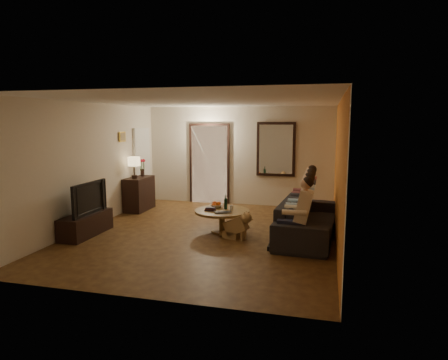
% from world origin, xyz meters
% --- Properties ---
extents(floor, '(5.00, 6.00, 0.01)m').
position_xyz_m(floor, '(0.00, 0.00, 0.00)').
color(floor, '#3C2110').
rests_on(floor, ground).
extents(ceiling, '(5.00, 6.00, 0.01)m').
position_xyz_m(ceiling, '(0.00, 0.00, 2.60)').
color(ceiling, white).
rests_on(ceiling, back_wall).
extents(back_wall, '(5.00, 0.02, 2.60)m').
position_xyz_m(back_wall, '(0.00, 3.00, 1.30)').
color(back_wall, beige).
rests_on(back_wall, floor).
extents(front_wall, '(5.00, 0.02, 2.60)m').
position_xyz_m(front_wall, '(0.00, -3.00, 1.30)').
color(front_wall, beige).
rests_on(front_wall, floor).
extents(left_wall, '(0.02, 6.00, 2.60)m').
position_xyz_m(left_wall, '(-2.50, 0.00, 1.30)').
color(left_wall, beige).
rests_on(left_wall, floor).
extents(right_wall, '(0.02, 6.00, 2.60)m').
position_xyz_m(right_wall, '(2.50, 0.00, 1.30)').
color(right_wall, beige).
rests_on(right_wall, floor).
extents(orange_accent, '(0.01, 6.00, 2.60)m').
position_xyz_m(orange_accent, '(2.49, 0.00, 1.30)').
color(orange_accent, '#C14D21').
rests_on(orange_accent, right_wall).
extents(kitchen_doorway, '(1.00, 0.06, 2.10)m').
position_xyz_m(kitchen_doorway, '(-0.80, 2.98, 1.05)').
color(kitchen_doorway, '#FFE0A5').
rests_on(kitchen_doorway, floor).
extents(door_trim, '(1.12, 0.04, 2.22)m').
position_xyz_m(door_trim, '(-0.80, 2.97, 1.05)').
color(door_trim, black).
rests_on(door_trim, floor).
extents(fridge_glimpse, '(0.45, 0.03, 1.70)m').
position_xyz_m(fridge_glimpse, '(-0.55, 2.98, 0.90)').
color(fridge_glimpse, silver).
rests_on(fridge_glimpse, floor).
extents(mirror_frame, '(1.00, 0.05, 1.40)m').
position_xyz_m(mirror_frame, '(1.00, 2.96, 1.50)').
color(mirror_frame, black).
rests_on(mirror_frame, back_wall).
extents(mirror_glass, '(0.86, 0.02, 1.26)m').
position_xyz_m(mirror_glass, '(1.00, 2.93, 1.50)').
color(mirror_glass, white).
rests_on(mirror_glass, back_wall).
extents(white_door, '(0.06, 0.85, 2.04)m').
position_xyz_m(white_door, '(-2.46, 2.30, 1.02)').
color(white_door, white).
rests_on(white_door, floor).
extents(framed_art, '(0.03, 0.28, 0.24)m').
position_xyz_m(framed_art, '(-2.47, 1.30, 1.85)').
color(framed_art, '#B28C33').
rests_on(framed_art, left_wall).
extents(art_canvas, '(0.01, 0.22, 0.18)m').
position_xyz_m(art_canvas, '(-2.46, 1.30, 1.85)').
color(art_canvas, brown).
rests_on(art_canvas, left_wall).
extents(dresser, '(0.45, 0.94, 0.83)m').
position_xyz_m(dresser, '(-2.25, 1.65, 0.42)').
color(dresser, black).
rests_on(dresser, floor).
extents(table_lamp, '(0.30, 0.30, 0.54)m').
position_xyz_m(table_lamp, '(-2.25, 1.43, 1.10)').
color(table_lamp, beige).
rests_on(table_lamp, dresser).
extents(flower_vase, '(0.14, 0.14, 0.44)m').
position_xyz_m(flower_vase, '(-2.25, 1.87, 1.05)').
color(flower_vase, red).
rests_on(flower_vase, dresser).
extents(tv_stand, '(0.45, 1.27, 0.42)m').
position_xyz_m(tv_stand, '(-2.25, -0.66, 0.21)').
color(tv_stand, black).
rests_on(tv_stand, floor).
extents(tv, '(1.09, 0.14, 0.63)m').
position_xyz_m(tv, '(-2.25, -0.66, 0.74)').
color(tv, black).
rests_on(tv, tv_stand).
extents(sofa, '(2.54, 1.15, 0.72)m').
position_xyz_m(sofa, '(1.97, 0.27, 0.36)').
color(sofa, black).
rests_on(sofa, floor).
extents(person_a, '(0.60, 0.40, 1.20)m').
position_xyz_m(person_a, '(1.87, -0.63, 0.60)').
color(person_a, tan).
rests_on(person_a, sofa).
extents(person_b, '(0.60, 0.40, 1.20)m').
position_xyz_m(person_b, '(1.87, -0.03, 0.60)').
color(person_b, tan).
rests_on(person_b, sofa).
extents(person_c, '(0.60, 0.40, 1.20)m').
position_xyz_m(person_c, '(1.87, 0.57, 0.60)').
color(person_c, tan).
rests_on(person_c, sofa).
extents(person_d, '(0.60, 0.40, 1.20)m').
position_xyz_m(person_d, '(1.87, 1.17, 0.60)').
color(person_d, tan).
rests_on(person_d, sofa).
extents(dog, '(0.60, 0.38, 0.56)m').
position_xyz_m(dog, '(0.66, -0.20, 0.28)').
color(dog, tan).
rests_on(dog, floor).
extents(coffee_table, '(1.12, 1.12, 0.45)m').
position_xyz_m(coffee_table, '(0.28, 0.22, 0.23)').
color(coffee_table, brown).
rests_on(coffee_table, floor).
extents(bowl, '(0.26, 0.26, 0.06)m').
position_xyz_m(bowl, '(0.10, 0.44, 0.48)').
color(bowl, white).
rests_on(bowl, coffee_table).
extents(oranges, '(0.20, 0.20, 0.08)m').
position_xyz_m(oranges, '(0.10, 0.44, 0.55)').
color(oranges, '#DD5212').
rests_on(oranges, bowl).
extents(wine_bottle, '(0.07, 0.07, 0.31)m').
position_xyz_m(wine_bottle, '(0.33, 0.32, 0.60)').
color(wine_bottle, black).
rests_on(wine_bottle, coffee_table).
extents(wine_glass, '(0.06, 0.06, 0.10)m').
position_xyz_m(wine_glass, '(0.46, 0.27, 0.50)').
color(wine_glass, silver).
rests_on(wine_glass, coffee_table).
extents(book_stack, '(0.20, 0.15, 0.07)m').
position_xyz_m(book_stack, '(0.06, 0.12, 0.48)').
color(book_stack, black).
rests_on(book_stack, coffee_table).
extents(laptop, '(0.39, 0.33, 0.03)m').
position_xyz_m(laptop, '(0.38, -0.06, 0.46)').
color(laptop, black).
rests_on(laptop, coffee_table).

